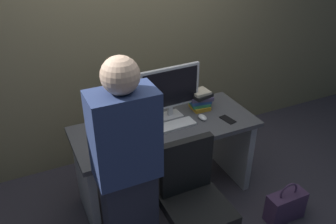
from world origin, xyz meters
The scene contains 13 objects.
ground_plane centered at (0.00, 0.00, 0.00)m, with size 9.00×9.00×0.00m, color #3D3842.
wall_back centered at (0.00, 0.87, 1.50)m, with size 6.40×0.10×3.00m, color #8C7F5B.
desk centered at (0.00, 0.00, 0.53)m, with size 1.54×0.64×0.75m.
office_chair centered at (-0.07, -0.65, 0.43)m, with size 0.52×0.52×0.94m.
person_at_desk centered at (-0.53, -0.57, 0.84)m, with size 0.40×0.24×1.64m.
monitor centered at (0.09, 0.11, 1.01)m, with size 0.54×0.15×0.46m.
keyboard centered at (0.02, -0.05, 0.76)m, with size 0.43×0.13×0.02m, color white.
mouse centered at (0.33, -0.05, 0.77)m, with size 0.06×0.10×0.03m, color white.
cup_near_keyboard centered at (-0.45, -0.17, 0.80)m, with size 0.07×0.07×0.09m, color #D84C3F.
cup_by_monitor centered at (-0.47, 0.22, 0.80)m, with size 0.07×0.07×0.09m, color #D84C3F.
book_stack centered at (0.40, 0.13, 0.84)m, with size 0.23×0.19×0.18m.
cell_phone centered at (0.51, -0.15, 0.76)m, with size 0.07×0.14×0.01m, color black.
handbag centered at (0.79, -0.70, 0.14)m, with size 0.34×0.14×0.38m.
Camera 1 is at (-1.04, -2.25, 2.29)m, focal length 37.40 mm.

